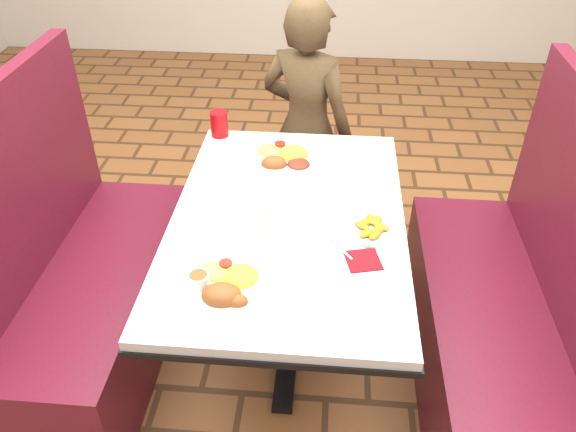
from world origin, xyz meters
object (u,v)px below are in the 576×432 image
object	(u,v)px
booth_bench_left	(90,290)
booth_bench_right	(497,315)
dining_table	(288,238)
near_dinner_plate	(226,282)
red_tumbler	(219,124)
plantain_plate	(371,229)
far_dinner_plate	(284,155)
diner_person	(306,128)

from	to	relation	value
booth_bench_left	booth_bench_right	size ratio (longest dim) A/B	1.00
dining_table	near_dinner_plate	world-z (taller)	near_dinner_plate
booth_bench_left	red_tumbler	distance (m)	0.86
near_dinner_plate	plantain_plate	bearing A→B (deg)	36.04
booth_bench_right	far_dinner_plate	world-z (taller)	booth_bench_right
red_tumbler	near_dinner_plate	bearing A→B (deg)	-78.28
booth_bench_right	red_tumbler	distance (m)	1.35
far_dinner_plate	red_tumbler	xyz separation A→B (m)	(-0.29, 0.19, 0.03)
diner_person	booth_bench_right	bearing A→B (deg)	153.79
dining_table	booth_bench_left	bearing A→B (deg)	180.00
far_dinner_plate	plantain_plate	size ratio (longest dim) A/B	1.62
far_dinner_plate	booth_bench_left	bearing A→B (deg)	-154.31
booth_bench_left	near_dinner_plate	xyz separation A→B (m)	(0.65, -0.37, 0.45)
booth_bench_left	diner_person	size ratio (longest dim) A/B	0.95
far_dinner_plate	red_tumbler	world-z (taller)	red_tumbler
booth_bench_right	far_dinner_plate	bearing A→B (deg)	156.84
dining_table	plantain_plate	bearing A→B (deg)	-12.32
booth_bench_right	plantain_plate	world-z (taller)	booth_bench_right
near_dinner_plate	diner_person	bearing A→B (deg)	82.64
booth_bench_left	far_dinner_plate	xyz separation A→B (m)	(0.75, 0.36, 0.45)
near_dinner_plate	far_dinner_plate	xyz separation A→B (m)	(0.10, 0.74, -0.00)
booth_bench_left	diner_person	xyz separation A→B (m)	(0.81, 0.88, 0.30)
booth_bench_right	far_dinner_plate	distance (m)	1.02
booth_bench_left	plantain_plate	xyz separation A→B (m)	(1.08, -0.06, 0.43)
red_tumbler	far_dinner_plate	bearing A→B (deg)	-33.31
near_dinner_plate	red_tumbler	distance (m)	0.95
booth_bench_right	near_dinner_plate	bearing A→B (deg)	-158.41
booth_bench_right	diner_person	distance (m)	1.21
diner_person	red_tumbler	bearing A→B (deg)	64.20
dining_table	plantain_plate	size ratio (longest dim) A/B	6.52
dining_table	near_dinner_plate	bearing A→B (deg)	-111.55
dining_table	near_dinner_plate	size ratio (longest dim) A/B	4.50
booth_bench_left	red_tumbler	size ratio (longest dim) A/B	10.99
dining_table	far_dinner_plate	world-z (taller)	far_dinner_plate
diner_person	plantain_plate	xyz separation A→B (m)	(0.27, -0.94, 0.13)
far_dinner_plate	red_tumbler	distance (m)	0.35
booth_bench_left	far_dinner_plate	world-z (taller)	booth_bench_left
near_dinner_plate	plantain_plate	xyz separation A→B (m)	(0.43, 0.31, -0.02)
booth_bench_left	diner_person	bearing A→B (deg)	47.18
near_dinner_plate	red_tumbler	size ratio (longest dim) A/B	2.47
plantain_plate	red_tumbler	distance (m)	0.88
near_dinner_plate	red_tumbler	xyz separation A→B (m)	(-0.19, 0.93, 0.03)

